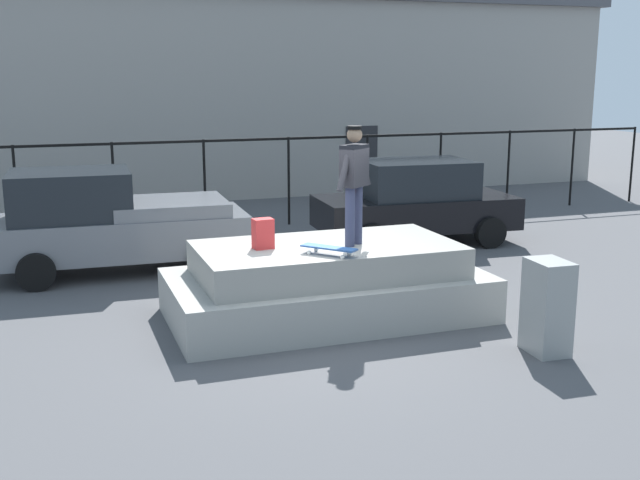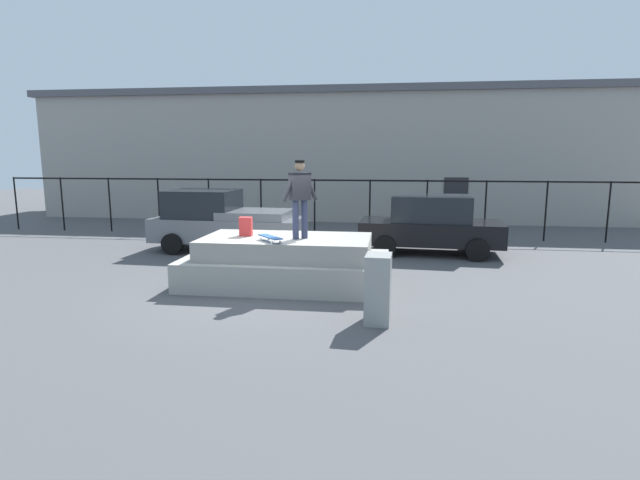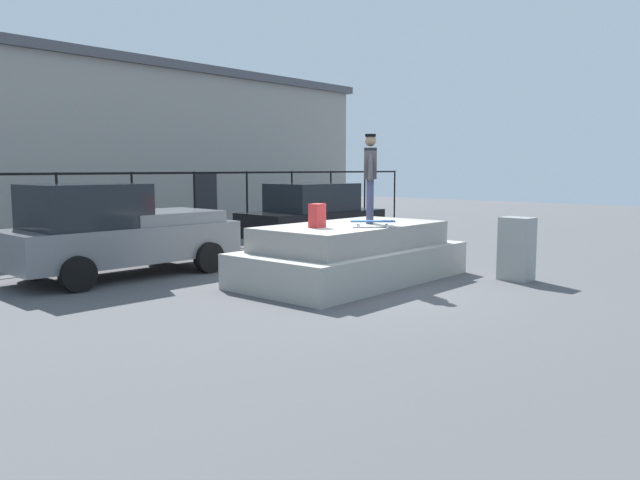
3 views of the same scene
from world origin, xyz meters
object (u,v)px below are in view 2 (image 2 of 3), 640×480
(skateboard, at_px, (270,237))
(car_black_sedan_mid, at_px, (431,224))
(car_grey_pickup_near, at_px, (223,221))
(utility_box, at_px, (378,289))
(backpack, at_px, (246,227))
(skateboarder, at_px, (300,194))

(skateboard, distance_m, car_black_sedan_mid, 6.13)
(car_grey_pickup_near, xyz_separation_m, car_black_sedan_mid, (6.31, 0.43, -0.04))
(skateboard, distance_m, utility_box, 2.97)
(backpack, xyz_separation_m, car_black_sedan_mid, (4.48, 4.15, -0.43))
(backpack, relative_size, utility_box, 0.35)
(skateboard, height_order, car_black_sedan_mid, car_black_sedan_mid)
(skateboard, relative_size, car_grey_pickup_near, 0.16)
(skateboarder, bearing_deg, skateboard, -139.03)
(skateboard, bearing_deg, skateboarder, 40.97)
(skateboarder, relative_size, car_black_sedan_mid, 0.40)
(backpack, height_order, car_grey_pickup_near, car_grey_pickup_near)
(car_black_sedan_mid, xyz_separation_m, utility_box, (-1.39, -6.58, -0.27))
(skateboarder, height_order, car_black_sedan_mid, skateboarder)
(backpack, bearing_deg, car_black_sedan_mid, -142.54)
(backpack, relative_size, car_black_sedan_mid, 0.10)
(car_black_sedan_mid, bearing_deg, skateboard, -127.65)
(car_black_sedan_mid, bearing_deg, utility_box, -101.94)
(skateboard, bearing_deg, utility_box, -36.34)
(car_grey_pickup_near, bearing_deg, utility_box, -51.36)
(skateboard, xyz_separation_m, backpack, (-0.74, 0.70, 0.12))
(skateboard, xyz_separation_m, car_black_sedan_mid, (3.74, 4.85, -0.31))
(skateboarder, bearing_deg, utility_box, -51.11)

